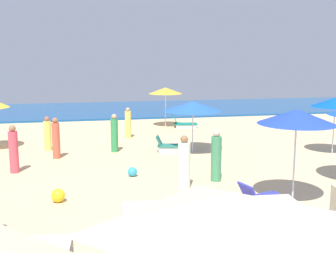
{
  "coord_description": "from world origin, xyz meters",
  "views": [
    {
      "loc": [
        -6.21,
        -7.17,
        4.09
      ],
      "look_at": [
        -2.67,
        9.94,
        1.13
      ],
      "focal_mm": 43.69,
      "sensor_mm": 36.0,
      "label": 1
    }
  ],
  "objects_px": {
    "lounge_chair_6_0": "(184,123)",
    "beach_ball_2": "(132,172)",
    "beachgoer_0": "(128,124)",
    "beachgoer_2": "(14,150)",
    "beachgoer_5": "(114,134)",
    "umbrella_1": "(335,102)",
    "lounge_chair_2_0": "(168,146)",
    "lounge_chair_5_0": "(261,198)",
    "beachgoer_6": "(184,164)",
    "beach_ball_1": "(58,195)",
    "beachgoer_4": "(56,139)",
    "umbrella_6": "(165,91)",
    "umbrella_5": "(297,117)",
    "beachgoer_7": "(216,157)",
    "beachgoer_3": "(48,134)",
    "umbrella_2": "(193,106)"
  },
  "relations": [
    {
      "from": "umbrella_5",
      "to": "beachgoer_2",
      "type": "relative_size",
      "value": 1.55
    },
    {
      "from": "umbrella_2",
      "to": "beach_ball_2",
      "type": "bearing_deg",
      "value": -134.08
    },
    {
      "from": "umbrella_2",
      "to": "lounge_chair_6_0",
      "type": "bearing_deg",
      "value": 79.64
    },
    {
      "from": "beachgoer_0",
      "to": "lounge_chair_2_0",
      "type": "bearing_deg",
      "value": -1.42
    },
    {
      "from": "lounge_chair_6_0",
      "to": "umbrella_1",
      "type": "bearing_deg",
      "value": -141.19
    },
    {
      "from": "beachgoer_0",
      "to": "beach_ball_2",
      "type": "bearing_deg",
      "value": -27.22
    },
    {
      "from": "lounge_chair_5_0",
      "to": "lounge_chair_6_0",
      "type": "relative_size",
      "value": 0.96
    },
    {
      "from": "umbrella_1",
      "to": "beachgoer_2",
      "type": "distance_m",
      "value": 13.02
    },
    {
      "from": "umbrella_1",
      "to": "beachgoer_4",
      "type": "distance_m",
      "value": 11.77
    },
    {
      "from": "lounge_chair_2_0",
      "to": "beachgoer_5",
      "type": "distance_m",
      "value": 2.41
    },
    {
      "from": "beachgoer_7",
      "to": "beach_ball_1",
      "type": "xyz_separation_m",
      "value": [
        -5.07,
        -1.04,
        -0.63
      ]
    },
    {
      "from": "beachgoer_0",
      "to": "beach_ball_1",
      "type": "distance_m",
      "value": 9.61
    },
    {
      "from": "beachgoer_5",
      "to": "umbrella_1",
      "type": "bearing_deg",
      "value": -99.47
    },
    {
      "from": "beachgoer_4",
      "to": "beach_ball_1",
      "type": "bearing_deg",
      "value": 112.13
    },
    {
      "from": "lounge_chair_2_0",
      "to": "beachgoer_5",
      "type": "height_order",
      "value": "beachgoer_5"
    },
    {
      "from": "lounge_chair_2_0",
      "to": "beachgoer_0",
      "type": "bearing_deg",
      "value": 37.67
    },
    {
      "from": "beach_ball_2",
      "to": "beach_ball_1",
      "type": "bearing_deg",
      "value": -138.29
    },
    {
      "from": "beachgoer_3",
      "to": "beach_ball_1",
      "type": "bearing_deg",
      "value": -57.82
    },
    {
      "from": "umbrella_2",
      "to": "beachgoer_4",
      "type": "xyz_separation_m",
      "value": [
        -5.74,
        0.13,
        -1.23
      ]
    },
    {
      "from": "beachgoer_2",
      "to": "beachgoer_7",
      "type": "xyz_separation_m",
      "value": [
        6.77,
        -2.43,
        0.0
      ]
    },
    {
      "from": "beachgoer_0",
      "to": "beachgoer_5",
      "type": "height_order",
      "value": "beachgoer_5"
    },
    {
      "from": "beachgoer_0",
      "to": "beachgoer_2",
      "type": "relative_size",
      "value": 0.91
    },
    {
      "from": "beachgoer_0",
      "to": "beach_ball_2",
      "type": "distance_m",
      "value": 7.03
    },
    {
      "from": "umbrella_5",
      "to": "beach_ball_1",
      "type": "xyz_separation_m",
      "value": [
        -6.53,
        1.43,
        -2.28
      ]
    },
    {
      "from": "umbrella_5",
      "to": "beachgoer_2",
      "type": "height_order",
      "value": "umbrella_5"
    },
    {
      "from": "umbrella_2",
      "to": "beachgoer_3",
      "type": "distance_m",
      "value": 6.57
    },
    {
      "from": "lounge_chair_5_0",
      "to": "beachgoer_3",
      "type": "distance_m",
      "value": 10.6
    },
    {
      "from": "umbrella_6",
      "to": "beachgoer_4",
      "type": "bearing_deg",
      "value": -131.37
    },
    {
      "from": "umbrella_2",
      "to": "beachgoer_3",
      "type": "height_order",
      "value": "umbrella_2"
    },
    {
      "from": "umbrella_2",
      "to": "beach_ball_2",
      "type": "height_order",
      "value": "umbrella_2"
    },
    {
      "from": "lounge_chair_6_0",
      "to": "beachgoer_2",
      "type": "height_order",
      "value": "beachgoer_2"
    },
    {
      "from": "umbrella_1",
      "to": "lounge_chair_6_0",
      "type": "xyz_separation_m",
      "value": [
        -4.68,
        7.79,
        -1.98
      ]
    },
    {
      "from": "lounge_chair_5_0",
      "to": "beachgoer_4",
      "type": "bearing_deg",
      "value": 23.91
    },
    {
      "from": "umbrella_6",
      "to": "beach_ball_1",
      "type": "height_order",
      "value": "umbrella_6"
    },
    {
      "from": "beachgoer_0",
      "to": "beachgoer_6",
      "type": "xyz_separation_m",
      "value": [
        0.83,
        -8.61,
        0.05
      ]
    },
    {
      "from": "beachgoer_3",
      "to": "beachgoer_6",
      "type": "height_order",
      "value": "beachgoer_6"
    },
    {
      "from": "lounge_chair_6_0",
      "to": "beach_ball_2",
      "type": "height_order",
      "value": "lounge_chair_6_0"
    },
    {
      "from": "umbrella_1",
      "to": "lounge_chair_6_0",
      "type": "relative_size",
      "value": 1.59
    },
    {
      "from": "beachgoer_5",
      "to": "beach_ball_2",
      "type": "distance_m",
      "value": 3.99
    },
    {
      "from": "lounge_chair_5_0",
      "to": "beachgoer_0",
      "type": "relative_size",
      "value": 0.93
    },
    {
      "from": "lounge_chair_2_0",
      "to": "beachgoer_4",
      "type": "xyz_separation_m",
      "value": [
        -4.72,
        -0.15,
        0.52
      ]
    },
    {
      "from": "lounge_chair_5_0",
      "to": "lounge_chair_6_0",
      "type": "height_order",
      "value": "lounge_chair_6_0"
    },
    {
      "from": "umbrella_6",
      "to": "beachgoer_7",
      "type": "relative_size",
      "value": 1.34
    },
    {
      "from": "beach_ball_1",
      "to": "beachgoer_4",
      "type": "bearing_deg",
      "value": 93.78
    },
    {
      "from": "umbrella_5",
      "to": "beachgoer_7",
      "type": "relative_size",
      "value": 1.54
    },
    {
      "from": "beachgoer_0",
      "to": "umbrella_2",
      "type": "bearing_deg",
      "value": 9.29
    },
    {
      "from": "lounge_chair_6_0",
      "to": "beachgoer_5",
      "type": "distance_m",
      "value": 7.14
    },
    {
      "from": "lounge_chair_5_0",
      "to": "beachgoer_6",
      "type": "height_order",
      "value": "beachgoer_6"
    },
    {
      "from": "umbrella_5",
      "to": "beachgoer_4",
      "type": "xyz_separation_m",
      "value": [
        -6.88,
        6.78,
        -1.68
      ]
    },
    {
      "from": "umbrella_6",
      "to": "beachgoer_4",
      "type": "xyz_separation_m",
      "value": [
        -5.91,
        -6.71,
        -1.35
      ]
    }
  ]
}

